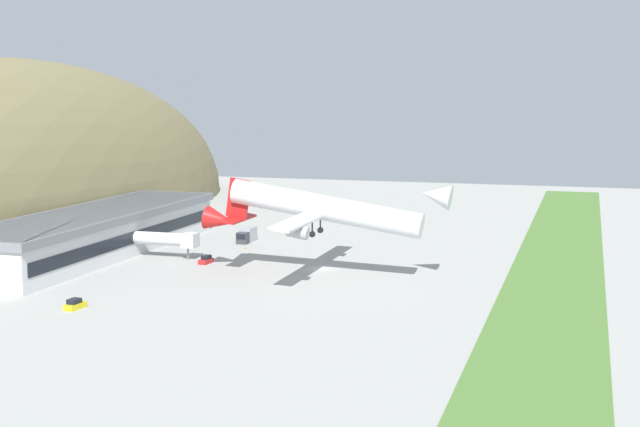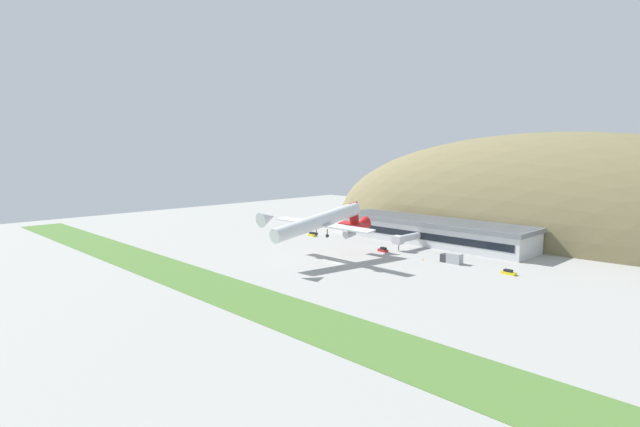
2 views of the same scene
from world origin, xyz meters
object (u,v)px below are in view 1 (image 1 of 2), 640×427
(terminal_building, at_px, (95,230))
(traffic_cone_0, at_px, (245,248))
(fuel_truck, at_px, (247,235))
(cargo_airplane, at_px, (320,209))
(service_car_0, at_px, (75,305))
(service_car_1, at_px, (206,260))
(jetway_0, at_px, (169,239))
(service_car_2, at_px, (280,227))

(terminal_building, bearing_deg, traffic_cone_0, -61.78)
(fuel_truck, bearing_deg, cargo_airplane, -139.52)
(terminal_building, relative_size, service_car_0, 19.56)
(cargo_airplane, relative_size, service_car_0, 11.84)
(service_car_1, distance_m, traffic_cone_0, 17.46)
(jetway_0, distance_m, traffic_cone_0, 18.46)
(service_car_2, height_order, fuel_truck, fuel_truck)
(cargo_airplane, xyz_separation_m, traffic_cone_0, (22.94, 24.08, -12.26))
(cargo_airplane, bearing_deg, service_car_2, 26.96)
(cargo_airplane, bearing_deg, terminal_building, 81.17)
(service_car_2, bearing_deg, cargo_airplane, -153.04)
(jetway_0, bearing_deg, service_car_2, -11.92)
(cargo_airplane, relative_size, service_car_2, 11.02)
(fuel_truck, bearing_deg, service_car_0, 177.74)
(service_car_1, bearing_deg, traffic_cone_0, -4.45)
(cargo_airplane, height_order, fuel_truck, cargo_airplane)
(service_car_1, relative_size, fuel_truck, 0.55)
(jetway_0, bearing_deg, cargo_airplane, -103.52)
(terminal_building, distance_m, cargo_airplane, 52.97)
(jetway_0, height_order, cargo_airplane, cargo_airplane)
(traffic_cone_0, bearing_deg, service_car_0, 174.48)
(jetway_0, distance_m, service_car_0, 43.73)
(service_car_0, xyz_separation_m, service_car_1, (40.49, -4.24, -0.02))
(service_car_0, bearing_deg, fuel_truck, -2.26)
(traffic_cone_0, bearing_deg, cargo_airplane, -133.61)
(cargo_airplane, distance_m, service_car_1, 28.61)
(fuel_truck, height_order, traffic_cone_0, fuel_truck)
(service_car_2, bearing_deg, terminal_building, 148.67)
(cargo_airplane, distance_m, fuel_truck, 43.09)
(terminal_building, distance_m, jetway_0, 17.10)
(service_car_0, height_order, traffic_cone_0, service_car_0)
(jetway_0, xyz_separation_m, fuel_truck, (23.33, -7.73, -2.47))
(terminal_building, bearing_deg, jetway_0, -88.95)
(terminal_building, distance_m, service_car_2, 50.22)
(jetway_0, relative_size, service_car_2, 3.22)
(jetway_0, bearing_deg, service_car_1, -106.82)
(service_car_0, xyz_separation_m, fuel_truck, (66.63, -2.63, 0.83))
(terminal_building, relative_size, jetway_0, 5.65)
(cargo_airplane, height_order, traffic_cone_0, cargo_airplane)
(jetway_0, bearing_deg, fuel_truck, -18.34)
(terminal_building, bearing_deg, service_car_2, -31.33)
(service_car_1, xyz_separation_m, service_car_2, (45.24, 0.39, -0.07))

